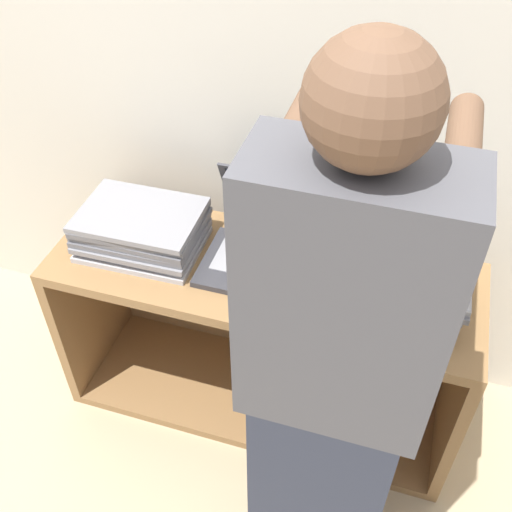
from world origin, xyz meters
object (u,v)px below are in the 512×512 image
object	(u,v)px
laptop_stack_left	(142,229)
laptop_stack_right	(396,282)
person	(332,387)
laptop_open	(269,244)

from	to	relation	value
laptop_stack_left	laptop_stack_right	world-z (taller)	same
laptop_stack_left	person	world-z (taller)	person
laptop_stack_left	laptop_stack_right	bearing A→B (deg)	-0.12
laptop_open	person	bearing A→B (deg)	-60.78
laptop_open	laptop_stack_left	bearing A→B (deg)	-171.13
laptop_stack_right	person	size ratio (longest dim) A/B	0.24
laptop_open	laptop_stack_left	size ratio (longest dim) A/B	1.01
laptop_stack_left	person	xyz separation A→B (m)	(0.71, -0.48, 0.09)
laptop_stack_right	person	world-z (taller)	person
laptop_open	laptop_stack_right	distance (m)	0.41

